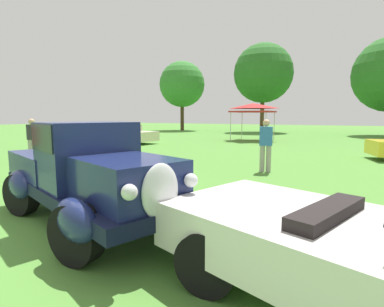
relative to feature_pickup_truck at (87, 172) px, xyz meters
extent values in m
plane|color=#4C8433|center=(-0.31, -0.22, -0.86)|extent=(120.00, 120.00, 0.00)
cube|color=black|center=(-0.04, 0.01, -0.30)|extent=(4.48, 2.78, 0.20)
cube|color=navy|center=(1.16, -0.41, 0.08)|extent=(1.84, 1.55, 0.60)
ellipsoid|color=silver|center=(1.92, -0.68, 0.06)|extent=(0.32, 0.54, 0.68)
cube|color=navy|center=(0.07, -0.03, 0.32)|extent=(1.42, 1.63, 1.04)
cube|color=black|center=(0.07, -0.03, 0.62)|extent=(1.34, 1.64, 0.40)
cube|color=navy|center=(-1.17, 0.41, 0.00)|extent=(2.21, 1.94, 0.48)
ellipsoid|color=navy|center=(1.47, 0.25, -0.30)|extent=(0.99, 0.65, 0.52)
ellipsoid|color=navy|center=(0.98, -1.11, -0.30)|extent=(0.99, 0.65, 0.52)
ellipsoid|color=navy|center=(-0.93, 1.09, -0.30)|extent=(0.99, 0.65, 0.52)
ellipsoid|color=navy|center=(-1.41, -0.27, -0.30)|extent=(0.99, 0.65, 0.52)
sphere|color=silver|center=(2.11, -0.28, 0.14)|extent=(0.18, 0.18, 0.18)
sphere|color=silver|center=(1.82, -1.11, 0.14)|extent=(0.18, 0.18, 0.18)
cylinder|color=black|center=(1.47, 0.25, -0.48)|extent=(0.76, 0.24, 0.76)
cylinder|color=black|center=(0.98, -1.11, -0.48)|extent=(0.76, 0.24, 0.76)
cylinder|color=black|center=(-0.93, 1.09, -0.48)|extent=(0.76, 0.24, 0.76)
cylinder|color=black|center=(-1.41, -0.27, -0.48)|extent=(0.76, 0.24, 0.76)
cube|color=silver|center=(4.06, -0.61, -0.29)|extent=(4.33, 2.90, 0.52)
cube|color=black|center=(3.70, -0.49, -0.05)|extent=(0.65, 1.23, 0.28)
cylinder|color=black|center=(3.14, 0.52, -0.53)|extent=(0.66, 0.20, 0.66)
cylinder|color=black|center=(2.65, -0.95, -0.53)|extent=(0.66, 0.20, 0.66)
cube|color=beige|center=(-9.43, 12.14, -0.36)|extent=(4.54, 2.08, 0.60)
cube|color=#B3AB8E|center=(-9.61, 12.15, 0.14)|extent=(2.06, 1.62, 0.44)
cylinder|color=black|center=(-8.19, 11.25, -0.54)|extent=(0.64, 0.22, 0.64)
cylinder|color=black|center=(-10.82, 11.49, -0.54)|extent=(0.64, 0.22, 0.64)
cylinder|color=#9E998E|center=(1.36, 6.00, -0.43)|extent=(0.16, 0.16, 0.86)
cylinder|color=#9E998E|center=(1.55, 6.05, -0.43)|extent=(0.16, 0.16, 0.86)
cube|color=#336BB2|center=(1.46, 6.02, 0.30)|extent=(0.45, 0.33, 0.60)
sphere|color=tan|center=(1.46, 6.02, 0.72)|extent=(0.22, 0.22, 0.22)
cylinder|color=#9E998E|center=(-7.48, 4.03, -0.43)|extent=(0.16, 0.16, 0.86)
cylinder|color=#9E998E|center=(-7.38, 4.20, -0.43)|extent=(0.16, 0.16, 0.86)
cube|color=#2D2D33|center=(-7.43, 4.12, 0.30)|extent=(0.41, 0.47, 0.60)
sphere|color=tan|center=(-7.43, 4.12, 0.72)|extent=(0.22, 0.22, 0.22)
cylinder|color=#B7B7BC|center=(-1.31, 19.42, 0.16)|extent=(0.05, 0.05, 2.05)
cylinder|color=#B7B7BC|center=(-1.31, 16.90, 0.16)|extent=(0.05, 0.05, 2.05)
cylinder|color=#B7B7BC|center=(-3.84, 19.42, 0.16)|extent=(0.05, 0.05, 2.05)
cylinder|color=#B7B7BC|center=(-3.84, 16.90, 0.16)|extent=(0.05, 0.05, 2.05)
cube|color=red|center=(-2.58, 18.16, 1.24)|extent=(2.80, 2.80, 0.10)
pyramid|color=red|center=(-2.58, 18.16, 1.66)|extent=(2.75, 2.75, 0.38)
cylinder|color=#47331E|center=(-14.85, 29.20, 1.19)|extent=(0.44, 0.44, 4.11)
sphere|color=#337A2D|center=(-14.85, 29.20, 4.77)|extent=(5.54, 5.54, 5.54)
cylinder|color=brown|center=(-5.05, 29.94, 1.47)|extent=(0.44, 0.44, 4.67)
sphere|color=#286623|center=(-5.05, 29.94, 5.56)|extent=(6.41, 6.41, 6.41)
camera|label=1|loc=(3.85, -3.55, 0.94)|focal=28.23mm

